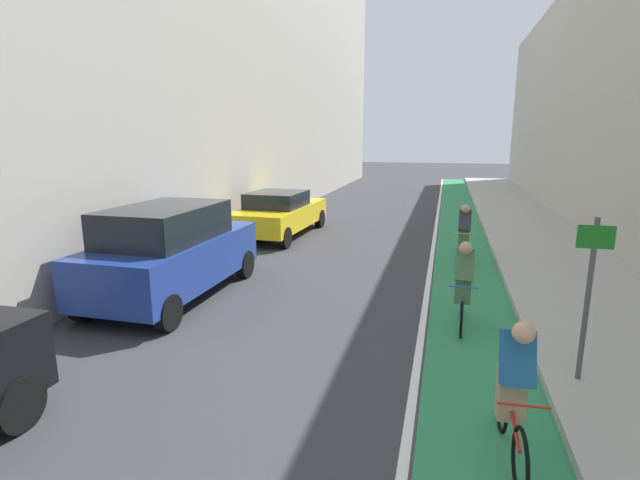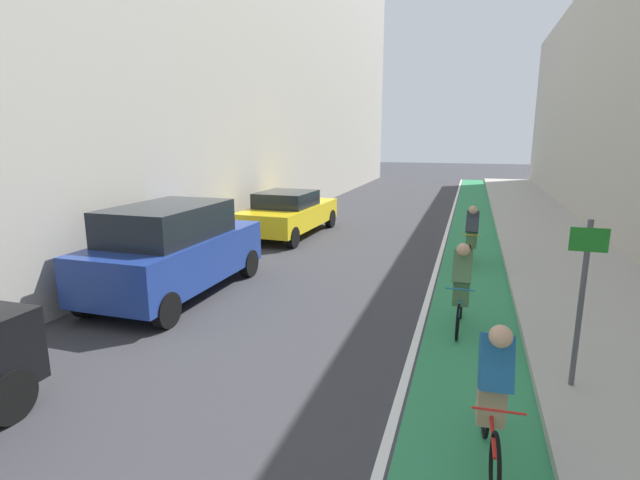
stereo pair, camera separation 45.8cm
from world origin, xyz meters
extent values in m
plane|color=#38383D|center=(0.00, 18.01, 0.00)|extent=(96.84, 96.84, 0.00)
cube|color=#2D8451|center=(3.18, 20.01, 0.00)|extent=(1.60, 44.02, 0.00)
cube|color=white|center=(2.28, 20.01, 0.00)|extent=(0.12, 44.02, 0.00)
cube|color=#A8A59E|center=(5.59, 20.01, 0.07)|extent=(3.23, 44.02, 0.14)
cube|color=#B2ADA3|center=(8.41, 22.01, 4.92)|extent=(2.40, 40.02, 9.84)
cylinder|color=black|center=(-2.11, 6.25, 0.33)|extent=(0.23, 0.66, 0.66)
cube|color=navy|center=(-2.93, 10.95, 0.80)|extent=(1.91, 4.45, 0.95)
cube|color=black|center=(-2.93, 10.73, 1.60)|extent=(1.68, 2.67, 0.75)
cylinder|color=black|center=(-3.80, 12.63, 0.33)|extent=(0.22, 0.66, 0.66)
cylinder|color=black|center=(-2.05, 12.63, 0.33)|extent=(0.22, 0.66, 0.66)
cylinder|color=black|center=(-3.80, 9.28, 0.33)|extent=(0.22, 0.66, 0.66)
cylinder|color=black|center=(-2.05, 9.28, 0.33)|extent=(0.22, 0.66, 0.66)
cube|color=yellow|center=(-2.93, 17.64, 0.68)|extent=(2.10, 4.81, 0.70)
cube|color=black|center=(-2.94, 17.40, 1.26)|extent=(1.77, 2.05, 0.55)
cylinder|color=black|center=(-3.74, 19.49, 0.33)|extent=(0.24, 0.67, 0.66)
cylinder|color=black|center=(-1.98, 19.43, 0.33)|extent=(0.24, 0.67, 0.66)
cylinder|color=black|center=(-3.88, 15.85, 0.33)|extent=(0.24, 0.67, 0.66)
cylinder|color=black|center=(-2.11, 15.79, 0.33)|extent=(0.24, 0.67, 0.66)
torus|color=black|center=(3.37, 6.64, 0.34)|extent=(0.08, 0.67, 0.67)
torus|color=black|center=(3.31, 7.69, 0.34)|extent=(0.08, 0.67, 0.67)
cylinder|color=red|center=(3.34, 7.17, 0.56)|extent=(0.09, 0.96, 0.33)
cylinder|color=red|center=(3.33, 7.35, 0.64)|extent=(0.04, 0.12, 0.55)
cylinder|color=red|center=(3.36, 6.72, 0.89)|extent=(0.48, 0.05, 0.02)
cube|color=tan|center=(3.33, 7.27, 0.71)|extent=(0.29, 0.26, 0.56)
cube|color=#1E598C|center=(3.34, 7.14, 1.17)|extent=(0.34, 0.42, 0.60)
sphere|color=tan|center=(3.35, 6.99, 1.51)|extent=(0.22, 0.22, 0.22)
cube|color=#4C7247|center=(3.33, 7.27, 1.19)|extent=(0.27, 0.29, 0.39)
torus|color=black|center=(2.93, 10.30, 0.31)|extent=(0.06, 0.63, 0.63)
torus|color=black|center=(2.96, 11.35, 0.31)|extent=(0.06, 0.63, 0.63)
cylinder|color=#1966A5|center=(2.94, 10.82, 0.53)|extent=(0.07, 0.96, 0.33)
cylinder|color=#1966A5|center=(2.95, 11.01, 0.61)|extent=(0.04, 0.12, 0.55)
cylinder|color=#1966A5|center=(2.93, 10.38, 0.86)|extent=(0.48, 0.04, 0.02)
cube|color=#4C7247|center=(2.95, 10.93, 0.68)|extent=(0.29, 0.25, 0.56)
cube|color=#4C7247|center=(2.94, 10.80, 1.14)|extent=(0.33, 0.41, 0.60)
sphere|color=tan|center=(2.94, 10.64, 1.48)|extent=(0.22, 0.22, 0.22)
torus|color=black|center=(3.08, 14.98, 0.32)|extent=(0.07, 0.64, 0.64)
torus|color=black|center=(3.12, 16.03, 0.32)|extent=(0.07, 0.64, 0.64)
cylinder|color=gold|center=(3.10, 15.51, 0.54)|extent=(0.08, 0.96, 0.33)
cylinder|color=gold|center=(3.11, 15.69, 0.62)|extent=(0.04, 0.12, 0.55)
cylinder|color=gold|center=(3.08, 15.06, 0.87)|extent=(0.48, 0.04, 0.02)
cube|color=#4C7247|center=(3.10, 15.61, 0.69)|extent=(0.29, 0.25, 0.56)
cube|color=#333842|center=(3.10, 15.48, 1.15)|extent=(0.34, 0.41, 0.60)
sphere|color=tan|center=(3.09, 15.33, 1.49)|extent=(0.22, 0.22, 0.22)
cylinder|color=#4C4C51|center=(4.42, 8.95, 1.25)|extent=(0.07, 0.07, 2.22)
cube|color=#19721E|center=(4.42, 8.93, 2.11)|extent=(0.44, 0.03, 0.30)
camera|label=1|loc=(2.55, 2.34, 3.35)|focal=26.72mm
camera|label=2|loc=(2.99, 2.47, 3.35)|focal=26.72mm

